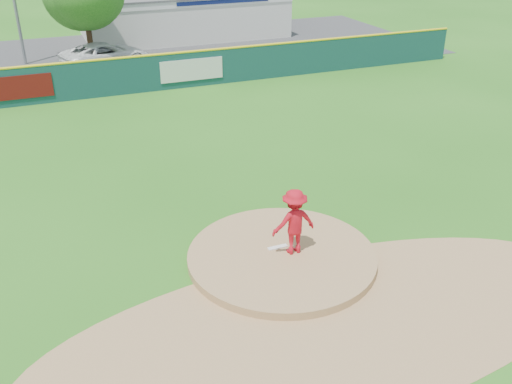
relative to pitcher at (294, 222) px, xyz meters
name	(u,v)px	position (x,y,z in m)	size (l,w,h in m)	color
ground	(282,260)	(-0.34, 0.05, -1.25)	(120.00, 120.00, 0.00)	#286B19
pitchers_mound	(282,260)	(-0.34, 0.05, -1.25)	(5.50, 5.50, 0.50)	#9E774C
pitching_rubber	(278,247)	(-0.34, 0.35, -0.98)	(0.60, 0.15, 0.04)	white
infield_dirt_arc	(331,322)	(-0.34, -2.95, -1.24)	(15.40, 15.40, 0.01)	#9E774C
parking_lot	(119,56)	(-0.34, 27.05, -1.24)	(44.00, 16.00, 0.02)	#38383A
pitcher	(294,222)	(0.00, 0.00, 0.00)	(1.29, 0.74, 1.99)	red
van	(105,55)	(-1.61, 24.36, -0.46)	(2.53, 5.50, 1.53)	white
pool_building_grp	(183,13)	(5.66, 32.04, 0.42)	(15.20, 8.20, 3.31)	silver
fence_banners	(108,78)	(-2.40, 17.97, -0.25)	(12.86, 0.04, 1.20)	#5F100D
outfield_fence	(146,73)	(-0.34, 18.05, -0.16)	(40.00, 0.14, 2.07)	#123D3D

